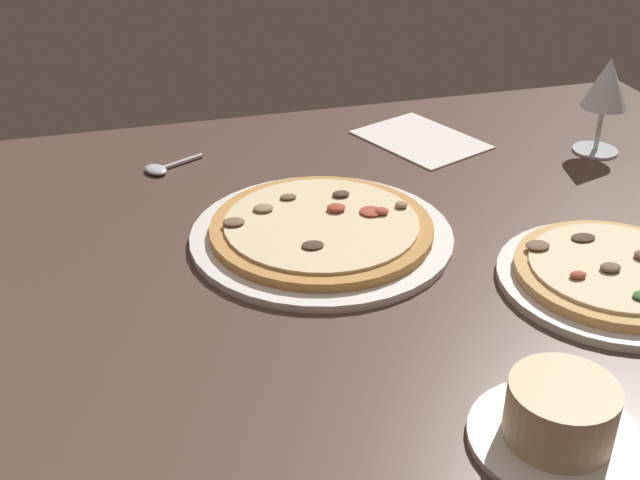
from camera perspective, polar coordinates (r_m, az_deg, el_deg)
The scene contains 7 objects.
dining_table at distance 93.79cm, azimuth -0.12°, elevation -4.31°, with size 150.00×110.00×4.00cm, color brown.
pizza_main at distance 101.49cm, azimuth 0.11°, elevation 0.64°, with size 33.01×33.01×3.39cm.
pizza_side at distance 98.45cm, azimuth 19.99°, elevation -2.32°, with size 26.44×26.44×3.39cm.
ramekin_on_saucer at distance 74.10cm, azimuth 16.48°, elevation -12.00°, with size 15.43×15.43×6.21cm.
wine_glass_far at distance 130.28cm, azimuth 19.51°, elevation 10.10°, with size 6.98×6.98×14.87cm.
paper_menu at distance 131.78cm, azimuth 7.09°, elevation 7.01°, with size 14.12×19.10×0.30cm, color white.
spoon at distance 122.42cm, azimuth -11.04°, elevation 5.01°, with size 9.63×6.49×1.00cm.
Camera 1 is at (20.55, 75.00, 54.43)cm, focal length 45.50 mm.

